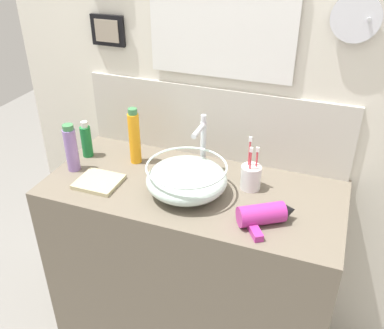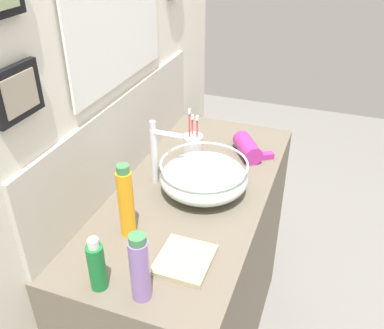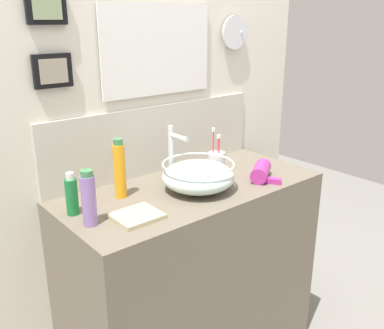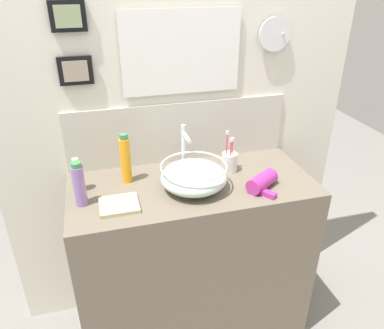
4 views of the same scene
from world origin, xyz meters
name	(u,v)px [view 2 (image 2 of 4)]	position (x,y,z in m)	size (l,w,h in m)	color
vanity_counter	(192,280)	(0.00, 0.00, 0.46)	(1.15, 0.53, 0.92)	#6B6051
back_panel	(112,109)	(0.00, 0.29, 1.18)	(1.82, 0.10, 2.35)	silver
glass_bowl_sink	(204,177)	(-0.01, -0.05, 0.98)	(0.30, 0.30, 0.12)	silver
faucet	(158,149)	(-0.01, 0.13, 1.06)	(0.02, 0.12, 0.24)	silver
hair_drier	(247,146)	(0.31, -0.12, 0.95)	(0.21, 0.20, 0.07)	#B22D8C
toothbrush_cup	(193,146)	(0.21, 0.07, 0.97)	(0.08, 0.08, 0.21)	white
lotion_bottle	(126,202)	(-0.29, 0.10, 1.04)	(0.05, 0.05, 0.24)	orange
shampoo_bottle	(140,268)	(-0.50, -0.05, 1.02)	(0.05, 0.05, 0.20)	#8C6BB2
spray_bottle	(97,266)	(-0.51, 0.07, 0.99)	(0.04, 0.04, 0.16)	#197233
hand_towel	(185,260)	(-0.35, -0.11, 0.93)	(0.16, 0.15, 0.02)	tan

